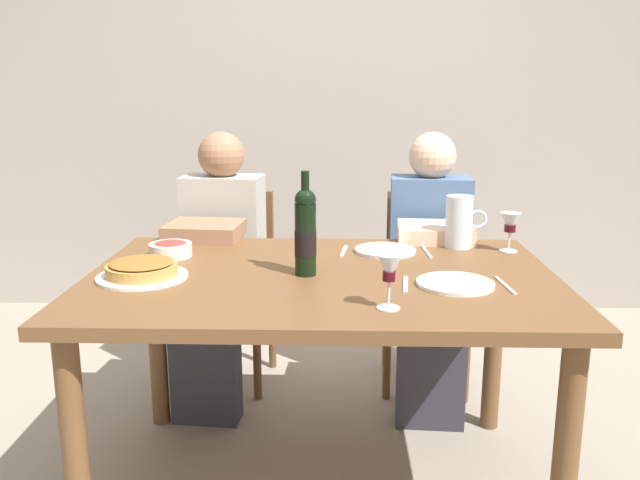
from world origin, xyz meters
The scene contains 18 objects.
back_wall centered at (0.00, 1.95, 1.40)m, with size 8.00×0.10×2.80m, color #A3998E.
dining_table centered at (0.00, 0.00, 0.67)m, with size 1.50×1.00×0.76m.
wine_bottle centered at (-0.05, -0.01, 0.90)m, with size 0.07×0.07×0.33m.
water_pitcher centered at (0.50, 0.37, 0.85)m, with size 0.15×0.10×0.19m.
baked_tart centered at (-0.56, -0.06, 0.79)m, with size 0.28×0.28×0.06m.
salad_bowl centered at (-0.54, 0.21, 0.79)m, with size 0.15×0.15×0.06m.
wine_glass_left_diner centered at (0.19, -0.33, 0.87)m, with size 0.06×0.06×0.15m.
wine_glass_right_diner centered at (0.67, 0.31, 0.86)m, with size 0.07×0.07×0.14m.
dinner_plate_left_setting centered at (0.41, -0.11, 0.77)m, with size 0.23×0.23×0.01m, color white.
dinner_plate_right_setting centered at (0.22, 0.29, 0.77)m, with size 0.22×0.22×0.01m, color silver.
fork_left_setting centered at (0.26, -0.11, 0.76)m, with size 0.16×0.01×0.01m, color silver.
knife_left_setting centered at (0.56, -0.11, 0.76)m, with size 0.18×0.01×0.01m, color silver.
knife_right_setting centered at (0.37, 0.29, 0.76)m, with size 0.18×0.01×0.01m, color silver.
spoon_right_setting centered at (0.07, 0.29, 0.76)m, with size 0.16×0.01×0.01m, color silver.
chair_left centered at (-0.44, 0.90, 0.50)m, with size 0.44×0.44×0.87m.
diner_left centered at (-0.46, 0.66, 0.62)m, with size 0.37×0.53×1.16m.
chair_right centered at (0.46, 0.89, 0.50)m, with size 0.42×0.42×0.87m.
diner_right centered at (0.44, 0.66, 0.62)m, with size 0.35×0.52×1.16m.
Camera 1 is at (0.05, -2.03, 1.35)m, focal length 36.89 mm.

